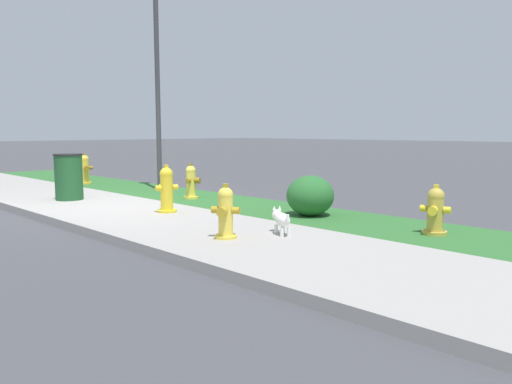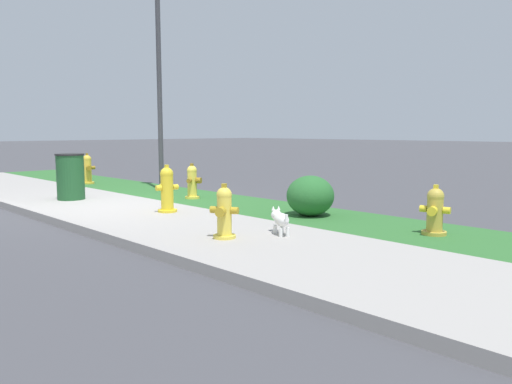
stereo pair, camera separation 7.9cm
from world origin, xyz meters
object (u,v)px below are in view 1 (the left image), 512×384
(fire_hydrant_at_driveway, at_px, (85,169))
(small_white_dog, at_px, (281,219))
(fire_hydrant_far_end, at_px, (167,190))
(shrub_bush_mid_verge, at_px, (310,196))
(fire_hydrant_by_grass_verge, at_px, (225,213))
(fire_hydrant_near_corner, at_px, (435,211))
(fire_hydrant_mid_block, at_px, (191,182))
(trash_bin, at_px, (69,177))
(street_lamp, at_px, (156,39))

(fire_hydrant_at_driveway, relative_size, small_white_dog, 1.71)
(fire_hydrant_far_end, distance_m, shrub_bush_mid_verge, 2.39)
(small_white_dog, relative_size, shrub_bush_mid_verge, 0.60)
(small_white_dog, bearing_deg, fire_hydrant_by_grass_verge, 92.14)
(fire_hydrant_near_corner, bearing_deg, fire_hydrant_far_end, 6.54)
(fire_hydrant_by_grass_verge, height_order, fire_hydrant_far_end, fire_hydrant_far_end)
(fire_hydrant_mid_block, height_order, fire_hydrant_at_driveway, fire_hydrant_at_driveway)
(trash_bin, bearing_deg, fire_hydrant_mid_block, 49.94)
(fire_hydrant_near_corner, bearing_deg, fire_hydrant_mid_block, -12.25)
(fire_hydrant_at_driveway, relative_size, street_lamp, 0.15)
(fire_hydrant_mid_block, bearing_deg, shrub_bush_mid_verge, 62.09)
(fire_hydrant_at_driveway, bearing_deg, fire_hydrant_by_grass_verge, 89.54)
(fire_hydrant_at_driveway, bearing_deg, trash_bin, 71.24)
(fire_hydrant_far_end, distance_m, fire_hydrant_near_corner, 4.24)
(fire_hydrant_mid_block, distance_m, shrub_bush_mid_verge, 2.96)
(street_lamp, distance_m, trash_bin, 3.65)
(fire_hydrant_far_end, xyz_separation_m, fire_hydrant_at_driveway, (-5.20, 1.10, -0.01))
(fire_hydrant_far_end, xyz_separation_m, small_white_dog, (2.57, 0.02, -0.18))
(fire_hydrant_mid_block, bearing_deg, fire_hydrant_near_corner, 61.32)
(fire_hydrant_by_grass_verge, distance_m, fire_hydrant_mid_block, 3.87)
(fire_hydrant_by_grass_verge, distance_m, shrub_bush_mid_verge, 2.15)
(fire_hydrant_near_corner, xyz_separation_m, trash_bin, (-6.59, -1.97, 0.14))
(fire_hydrant_by_grass_verge, bearing_deg, fire_hydrant_far_end, -46.84)
(fire_hydrant_mid_block, relative_size, street_lamp, 0.14)
(fire_hydrant_near_corner, relative_size, street_lamp, 0.13)
(fire_hydrant_far_end, relative_size, small_white_dog, 1.75)
(trash_bin, relative_size, shrub_bush_mid_verge, 1.19)
(shrub_bush_mid_verge, bearing_deg, street_lamp, 177.01)
(street_lamp, bearing_deg, fire_hydrant_near_corner, -1.90)
(fire_hydrant_by_grass_verge, distance_m, fire_hydrant_far_end, 2.33)
(fire_hydrant_near_corner, bearing_deg, fire_hydrant_by_grass_verge, 37.00)
(shrub_bush_mid_verge, bearing_deg, small_white_dog, -64.53)
(fire_hydrant_by_grass_verge, xyz_separation_m, fire_hydrant_at_driveway, (-7.44, 1.76, 0.04))
(fire_hydrant_far_end, xyz_separation_m, trash_bin, (-2.61, -0.49, 0.07))
(small_white_dog, distance_m, shrub_bush_mid_verge, 1.60)
(fire_hydrant_mid_block, bearing_deg, fire_hydrant_at_driveway, -117.03)
(shrub_bush_mid_verge, bearing_deg, fire_hydrant_at_driveway, -177.11)
(shrub_bush_mid_verge, bearing_deg, fire_hydrant_near_corner, 0.52)
(fire_hydrant_mid_block, relative_size, shrub_bush_mid_verge, 0.93)
(fire_hydrant_at_driveway, bearing_deg, shrub_bush_mid_verge, 105.75)
(shrub_bush_mid_verge, bearing_deg, fire_hydrant_far_end, -142.24)
(fire_hydrant_far_end, bearing_deg, street_lamp, 69.20)
(fire_hydrant_near_corner, xyz_separation_m, street_lamp, (-6.71, 0.22, 3.06))
(fire_hydrant_at_driveway, distance_m, small_white_dog, 7.85)
(fire_hydrant_by_grass_verge, height_order, fire_hydrant_at_driveway, fire_hydrant_at_driveway)
(fire_hydrant_near_corner, distance_m, street_lamp, 7.38)
(fire_hydrant_mid_block, relative_size, trash_bin, 0.78)
(fire_hydrant_far_end, distance_m, fire_hydrant_at_driveway, 5.32)
(street_lamp, height_order, shrub_bush_mid_verge, street_lamp)
(fire_hydrant_at_driveway, xyz_separation_m, trash_bin, (2.59, -1.59, 0.08))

